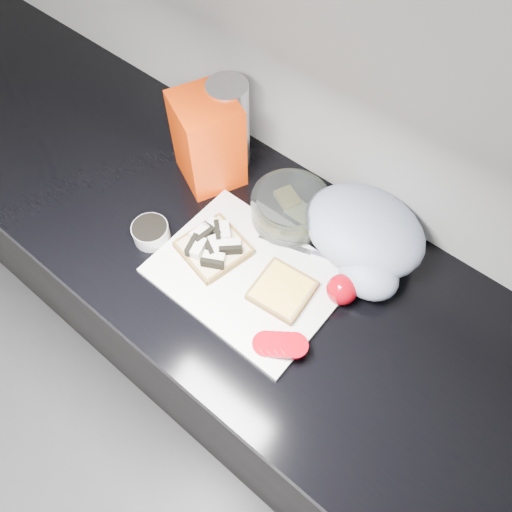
{
  "coord_description": "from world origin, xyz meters",
  "views": [
    {
      "loc": [
        0.41,
        0.74,
        1.88
      ],
      "look_at": [
        0.03,
        1.18,
        0.95
      ],
      "focal_mm": 35.0,
      "sensor_mm": 36.0,
      "label": 1
    }
  ],
  "objects_px": {
    "cutting_board": "(248,275)",
    "steel_canister": "(229,125)",
    "bread_bag": "(208,140)",
    "glass_bowl": "(290,209)"
  },
  "relations": [
    {
      "from": "glass_bowl",
      "to": "steel_canister",
      "type": "bearing_deg",
      "value": 166.4
    },
    {
      "from": "cutting_board",
      "to": "steel_canister",
      "type": "bearing_deg",
      "value": 136.89
    },
    {
      "from": "bread_bag",
      "to": "steel_canister",
      "type": "bearing_deg",
      "value": 109.12
    },
    {
      "from": "cutting_board",
      "to": "steel_canister",
      "type": "distance_m",
      "value": 0.38
    },
    {
      "from": "glass_bowl",
      "to": "steel_canister",
      "type": "relative_size",
      "value": 0.78
    },
    {
      "from": "cutting_board",
      "to": "glass_bowl",
      "type": "height_order",
      "value": "glass_bowl"
    },
    {
      "from": "cutting_board",
      "to": "bread_bag",
      "type": "relative_size",
      "value": 1.72
    },
    {
      "from": "bread_bag",
      "to": "steel_canister",
      "type": "xyz_separation_m",
      "value": [
        0.01,
        0.07,
        0.0
      ]
    },
    {
      "from": "glass_bowl",
      "to": "steel_canister",
      "type": "height_order",
      "value": "steel_canister"
    },
    {
      "from": "glass_bowl",
      "to": "steel_canister",
      "type": "distance_m",
      "value": 0.26
    }
  ]
}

